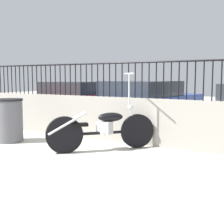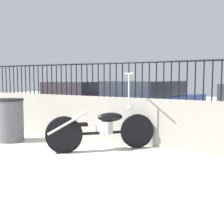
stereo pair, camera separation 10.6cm
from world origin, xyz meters
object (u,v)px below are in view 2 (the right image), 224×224
Objects in this scene: motorcycle_black at (97,129)px; car_blue at (146,103)px; trash_bin at (10,120)px; car_red at (81,100)px.

motorcycle_black is 0.39× the size of car_blue.
motorcycle_black is 3.44m from car_blue.
trash_bin is 3.97m from car_blue.
motorcycle_black reaches higher than car_red.
car_red is 0.96× the size of car_blue.
trash_bin is (-2.11, -0.32, 0.06)m from motorcycle_black.
car_blue is (-0.65, 3.37, 0.25)m from motorcycle_black.
car_red reaches higher than trash_bin.
trash_bin is at bearing -167.61° from car_red.
motorcycle_black is at bearing -141.16° from car_red.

